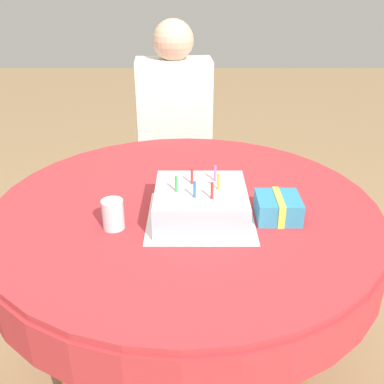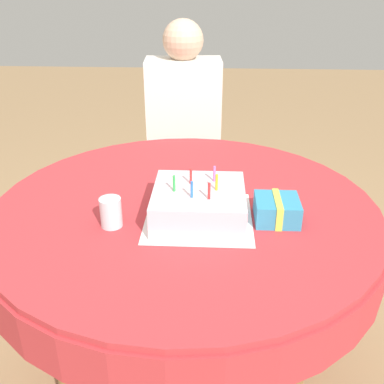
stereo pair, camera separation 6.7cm
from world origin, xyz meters
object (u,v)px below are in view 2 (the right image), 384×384
(drinking_glass, at_px, (111,212))
(gift_box, at_px, (277,210))
(birthday_cake, at_px, (199,203))
(person, at_px, (184,122))
(chair, at_px, (184,159))

(drinking_glass, height_order, gift_box, drinking_glass)
(drinking_glass, xyz_separation_m, gift_box, (0.50, 0.06, -0.01))
(drinking_glass, bearing_deg, birthday_cake, 13.21)
(birthday_cake, distance_m, drinking_glass, 0.27)
(person, bearing_deg, chair, 90.00)
(birthday_cake, bearing_deg, person, 96.57)
(birthday_cake, bearing_deg, chair, 96.34)
(birthday_cake, xyz_separation_m, drinking_glass, (-0.26, -0.06, -0.00))
(gift_box, bearing_deg, chair, 108.25)
(person, height_order, birthday_cake, person)
(drinking_glass, distance_m, gift_box, 0.50)
(chair, relative_size, drinking_glass, 9.89)
(birthday_cake, height_order, gift_box, birthday_cake)
(person, xyz_separation_m, gift_box, (0.35, -0.99, 0.05))
(person, relative_size, birthday_cake, 4.47)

